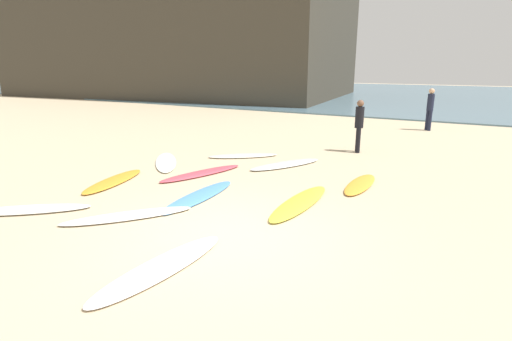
% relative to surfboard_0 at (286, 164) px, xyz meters
% --- Properties ---
extents(ground_plane, '(120.00, 120.00, 0.00)m').
position_rel_surfboard_0_xyz_m(ground_plane, '(1.24, -4.81, -0.04)').
color(ground_plane, '#C6B28E').
extents(ocean_water, '(120.00, 40.00, 0.08)m').
position_rel_surfboard_0_xyz_m(ocean_water, '(1.24, 31.76, -0.00)').
color(ocean_water, slate).
rests_on(ocean_water, ground_plane).
extents(coastal_headland, '(31.59, 20.76, 15.83)m').
position_rel_surfboard_0_xyz_m(coastal_headland, '(-20.99, 20.97, 7.87)').
color(coastal_headland, '#3D382D').
rests_on(coastal_headland, ground_plane).
extents(surfboard_0, '(1.62, 2.40, 0.09)m').
position_rel_surfboard_0_xyz_m(surfboard_0, '(0.00, 0.00, 0.00)').
color(surfboard_0, white).
rests_on(surfboard_0, ground_plane).
extents(surfboard_1, '(2.20, 1.94, 0.09)m').
position_rel_surfboard_0_xyz_m(surfboard_1, '(-2.86, -5.85, -0.00)').
color(surfboard_1, white).
rests_on(surfboard_1, ground_plane).
extents(surfboard_2, '(0.53, 1.96, 0.08)m').
position_rel_surfboard_0_xyz_m(surfboard_2, '(2.40, -0.86, -0.00)').
color(surfboard_2, gold).
rests_on(surfboard_2, ground_plane).
extents(surfboard_3, '(2.08, 1.85, 0.08)m').
position_rel_surfboard_0_xyz_m(surfboard_3, '(-1.66, 0.36, -0.01)').
color(surfboard_3, silver).
rests_on(surfboard_3, ground_plane).
extents(surfboard_4, '(0.75, 2.47, 0.07)m').
position_rel_surfboard_0_xyz_m(surfboard_4, '(1.03, -6.21, -0.01)').
color(surfboard_4, silver).
rests_on(surfboard_4, ground_plane).
extents(surfboard_5, '(0.67, 2.55, 0.06)m').
position_rel_surfboard_0_xyz_m(surfboard_5, '(-0.44, -3.47, -0.01)').
color(surfboard_5, '#5192D9').
rests_on(surfboard_5, ground_plane).
extents(surfboard_6, '(0.59, 2.56, 0.07)m').
position_rel_surfboard_0_xyz_m(surfboard_6, '(1.65, -2.76, -0.01)').
color(surfboard_6, yellow).
rests_on(surfboard_6, ground_plane).
extents(surfboard_7, '(1.22, 2.54, 0.08)m').
position_rel_surfboard_0_xyz_m(surfboard_7, '(-1.52, -1.96, -0.00)').
color(surfboard_7, '#E04D5E').
rests_on(surfboard_7, ground_plane).
extents(surfboard_8, '(1.88, 2.19, 0.08)m').
position_rel_surfboard_0_xyz_m(surfboard_8, '(-0.88, -5.07, -0.00)').
color(surfboard_8, white).
rests_on(surfboard_8, ground_plane).
extents(surfboard_9, '(2.14, 2.27, 0.07)m').
position_rel_surfboard_0_xyz_m(surfboard_9, '(-3.23, -1.47, -0.01)').
color(surfboard_9, silver).
rests_on(surfboard_9, ground_plane).
extents(surfboard_10, '(1.11, 2.30, 0.08)m').
position_rel_surfboard_0_xyz_m(surfboard_10, '(-2.98, -3.61, -0.01)').
color(surfboard_10, gold).
rests_on(surfboard_10, ground_plane).
extents(beachgoer_near, '(0.36, 0.36, 1.72)m').
position_rel_surfboard_0_xyz_m(beachgoer_near, '(1.28, 2.85, 0.92)').
color(beachgoer_near, black).
rests_on(beachgoer_near, ground_plane).
extents(beachgoer_mid, '(0.39, 0.39, 1.84)m').
position_rel_surfboard_0_xyz_m(beachgoer_mid, '(2.73, 8.89, 0.99)').
color(beachgoer_mid, '#191E33').
rests_on(beachgoer_mid, ground_plane).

